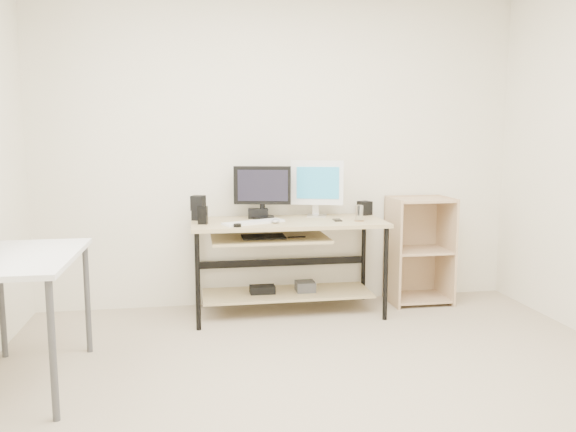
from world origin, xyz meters
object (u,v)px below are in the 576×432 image
at_px(white_imac, 317,184).
at_px(audio_controller, 203,215).
at_px(desk, 285,247).
at_px(side_table, 20,269).
at_px(black_monitor, 262,189).
at_px(shelf_unit, 417,249).

bearing_deg(white_imac, audio_controller, -147.09).
bearing_deg(desk, side_table, -147.35).
bearing_deg(desk, white_imac, 31.26).
relative_size(black_monitor, white_imac, 0.99).
distance_m(desk, white_imac, 0.59).
height_order(shelf_unit, black_monitor, black_monitor).
distance_m(desk, audio_controller, 0.70).
xyz_separation_m(side_table, black_monitor, (1.50, 1.22, 0.32)).
distance_m(white_imac, audio_controller, 0.99).
bearing_deg(white_imac, black_monitor, -159.82).
distance_m(black_monitor, white_imac, 0.46).
height_order(black_monitor, white_imac, white_imac).
relative_size(side_table, white_imac, 2.17).
xyz_separation_m(desk, shelf_unit, (1.18, 0.16, -0.09)).
distance_m(desk, black_monitor, 0.50).
height_order(desk, shelf_unit, shelf_unit).
xyz_separation_m(desk, white_imac, (0.30, 0.18, 0.48)).
bearing_deg(white_imac, shelf_unit, 15.72).
bearing_deg(side_table, audio_controller, 43.80).
height_order(desk, audio_controller, audio_controller).
distance_m(desk, shelf_unit, 1.19).
bearing_deg(desk, black_monitor, 134.60).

